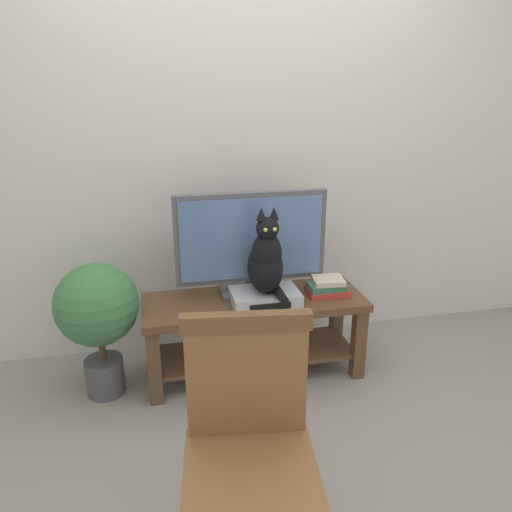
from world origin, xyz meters
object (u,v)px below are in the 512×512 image
object	(u,v)px
tv	(251,242)
media_box	(265,297)
wooden_chair	(249,438)
cat	(266,260)
potted_plant	(98,312)
book_stack	(327,287)
tv_stand	(254,322)

from	to	relation	value
tv	media_box	world-z (taller)	tv
wooden_chair	cat	bearing A→B (deg)	73.84
cat	potted_plant	world-z (taller)	cat
media_box	book_stack	distance (m)	0.38
wooden_chair	book_stack	xyz separation A→B (m)	(0.70, 1.17, -0.02)
cat	book_stack	size ratio (longest dim) A/B	2.04
book_stack	potted_plant	world-z (taller)	potted_plant
tv_stand	cat	xyz separation A→B (m)	(0.05, -0.09, 0.40)
tv	book_stack	world-z (taller)	tv
tv_stand	wooden_chair	xyz separation A→B (m)	(-0.27, -1.19, 0.21)
wooden_chair	potted_plant	distance (m)	1.30
media_box	wooden_chair	xyz separation A→B (m)	(-0.32, -1.12, 0.03)
tv_stand	tv	size ratio (longest dim) A/B	1.47
wooden_chair	book_stack	distance (m)	1.36
tv_stand	media_box	xyz separation A→B (m)	(0.05, -0.07, 0.18)
tv_stand	potted_plant	distance (m)	0.86
book_stack	potted_plant	xyz separation A→B (m)	(-1.26, 0.01, -0.03)
tv	book_stack	distance (m)	0.51
cat	potted_plant	bearing A→B (deg)	175.89
tv_stand	cat	size ratio (longest dim) A/B	2.59
cat	book_stack	xyz separation A→B (m)	(0.37, 0.06, -0.21)
wooden_chair	book_stack	world-z (taller)	wooden_chair
cat	wooden_chair	world-z (taller)	cat
tv_stand	cat	bearing A→B (deg)	-60.95
media_box	potted_plant	xyz separation A→B (m)	(-0.89, 0.05, -0.02)
tv	cat	distance (m)	0.18
potted_plant	media_box	bearing A→B (deg)	-3.17
potted_plant	tv	bearing A→B (deg)	6.59
wooden_chair	tv	bearing A→B (deg)	77.82
tv_stand	potted_plant	xyz separation A→B (m)	(-0.84, -0.02, 0.16)
book_stack	potted_plant	distance (m)	1.26
media_box	book_stack	xyz separation A→B (m)	(0.38, 0.04, 0.01)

